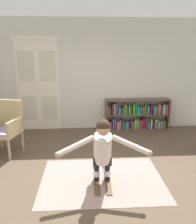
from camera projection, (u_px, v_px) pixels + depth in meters
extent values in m
plane|color=brown|center=(97.00, 174.00, 4.23)|extent=(7.20, 7.20, 0.00)
cube|color=beige|center=(91.00, 75.00, 6.36)|extent=(6.00, 0.10, 2.90)
cube|color=silver|center=(28.00, 86.00, 6.28)|extent=(0.55, 0.04, 2.35)
cube|color=beige|center=(26.00, 66.00, 6.13)|extent=(0.41, 0.01, 0.76)
cube|color=beige|center=(29.00, 108.00, 6.42)|extent=(0.41, 0.01, 0.64)
cube|color=silver|center=(49.00, 86.00, 6.31)|extent=(0.55, 0.04, 2.35)
cube|color=beige|center=(48.00, 66.00, 6.16)|extent=(0.41, 0.01, 0.76)
cube|color=beige|center=(50.00, 108.00, 6.45)|extent=(0.41, 0.01, 0.64)
cube|color=silver|center=(35.00, 38.00, 5.98)|extent=(1.22, 0.04, 0.10)
cube|color=gray|center=(102.00, 179.00, 4.05)|extent=(2.03, 1.52, 0.01)
cube|color=brown|center=(106.00, 115.00, 6.45)|extent=(0.04, 0.30, 0.83)
cube|color=brown|center=(168.00, 114.00, 6.55)|extent=(0.04, 0.30, 0.83)
cube|color=brown|center=(137.00, 128.00, 6.60)|extent=(1.69, 0.30, 0.02)
cube|color=brown|center=(137.00, 114.00, 6.50)|extent=(1.69, 0.30, 0.02)
cube|color=brown|center=(138.00, 100.00, 6.39)|extent=(1.69, 0.30, 0.02)
cube|color=#3B4570|center=(108.00, 125.00, 6.52)|extent=(0.05, 0.18, 0.23)
cube|color=#763550|center=(110.00, 125.00, 6.52)|extent=(0.06, 0.24, 0.21)
cube|color=#477BC3|center=(113.00, 124.00, 6.52)|extent=(0.04, 0.24, 0.28)
cube|color=#C94682|center=(115.00, 123.00, 6.54)|extent=(0.04, 0.17, 0.28)
cube|color=#D7637D|center=(118.00, 125.00, 6.53)|extent=(0.05, 0.20, 0.21)
cube|color=#5E9E6F|center=(120.00, 124.00, 6.55)|extent=(0.04, 0.22, 0.25)
cube|color=#511B3F|center=(121.00, 124.00, 6.55)|extent=(0.04, 0.20, 0.26)
cube|color=#51612F|center=(123.00, 125.00, 6.55)|extent=(0.05, 0.14, 0.19)
cube|color=teal|center=(126.00, 125.00, 6.55)|extent=(0.04, 0.19, 0.19)
cube|color=#6F3A76|center=(128.00, 124.00, 6.56)|extent=(0.05, 0.21, 0.21)
cube|color=#622266|center=(130.00, 124.00, 6.58)|extent=(0.06, 0.16, 0.23)
cube|color=#4A683E|center=(133.00, 125.00, 6.57)|extent=(0.05, 0.16, 0.19)
cube|color=#AFD032|center=(135.00, 124.00, 6.59)|extent=(0.05, 0.18, 0.24)
cube|color=#2FC3C0|center=(137.00, 123.00, 6.58)|extent=(0.03, 0.16, 0.29)
cube|color=olive|center=(139.00, 124.00, 6.59)|extent=(0.04, 0.20, 0.21)
cube|color=#A2293A|center=(141.00, 123.00, 6.59)|extent=(0.06, 0.22, 0.25)
cube|color=#90154F|center=(143.00, 123.00, 6.59)|extent=(0.06, 0.16, 0.29)
cube|color=brown|center=(146.00, 123.00, 6.58)|extent=(0.04, 0.15, 0.28)
cube|color=#4664AE|center=(148.00, 124.00, 6.59)|extent=(0.05, 0.18, 0.20)
cube|color=#CECD79|center=(151.00, 123.00, 6.58)|extent=(0.03, 0.20, 0.26)
cube|color=#3A2950|center=(153.00, 125.00, 6.59)|extent=(0.05, 0.21, 0.19)
cube|color=#61C64C|center=(155.00, 124.00, 6.59)|extent=(0.06, 0.16, 0.24)
cube|color=#D56A83|center=(158.00, 124.00, 6.59)|extent=(0.06, 0.21, 0.21)
cube|color=teal|center=(161.00, 124.00, 6.60)|extent=(0.05, 0.19, 0.20)
cube|color=olive|center=(164.00, 124.00, 6.63)|extent=(0.06, 0.17, 0.20)
cube|color=brown|center=(108.00, 110.00, 6.41)|extent=(0.05, 0.23, 0.24)
cube|color=#50376D|center=(110.00, 110.00, 6.43)|extent=(0.05, 0.17, 0.21)
cube|color=#4D2223|center=(112.00, 109.00, 6.42)|extent=(0.05, 0.16, 0.29)
cube|color=#508F52|center=(114.00, 109.00, 6.41)|extent=(0.05, 0.17, 0.29)
cube|color=purple|center=(117.00, 109.00, 6.44)|extent=(0.03, 0.22, 0.29)
cube|color=#338866|center=(119.00, 111.00, 6.44)|extent=(0.07, 0.23, 0.19)
cube|color=#305029|center=(122.00, 111.00, 6.43)|extent=(0.05, 0.23, 0.19)
cube|color=olive|center=(125.00, 109.00, 6.44)|extent=(0.06, 0.20, 0.28)
cube|color=#722D54|center=(127.00, 110.00, 6.46)|extent=(0.03, 0.18, 0.21)
cube|color=#45CB53|center=(129.00, 110.00, 6.45)|extent=(0.03, 0.20, 0.24)
cube|color=brown|center=(131.00, 110.00, 6.47)|extent=(0.03, 0.16, 0.24)
cube|color=#46A419|center=(134.00, 109.00, 6.45)|extent=(0.05, 0.16, 0.28)
cube|color=#17897D|center=(136.00, 109.00, 6.44)|extent=(0.03, 0.19, 0.27)
cube|color=#19A9A7|center=(138.00, 110.00, 6.45)|extent=(0.05, 0.18, 0.21)
cube|color=#487267|center=(140.00, 110.00, 6.49)|extent=(0.06, 0.24, 0.20)
cube|color=#8E5719|center=(143.00, 110.00, 6.50)|extent=(0.05, 0.21, 0.20)
cube|color=#219026|center=(145.00, 109.00, 6.47)|extent=(0.03, 0.15, 0.27)
cube|color=#5C62A0|center=(148.00, 110.00, 6.50)|extent=(0.06, 0.18, 0.22)
cube|color=#561C48|center=(151.00, 109.00, 6.47)|extent=(0.05, 0.17, 0.26)
cube|color=#114C28|center=(153.00, 110.00, 6.48)|extent=(0.05, 0.22, 0.23)
cube|color=#5C9372|center=(154.00, 110.00, 6.49)|extent=(0.05, 0.18, 0.21)
cube|color=#C04F5C|center=(157.00, 110.00, 6.51)|extent=(0.03, 0.15, 0.22)
cube|color=#CA7949|center=(159.00, 109.00, 6.51)|extent=(0.05, 0.20, 0.26)
cube|color=#8A2F65|center=(161.00, 110.00, 6.52)|extent=(0.03, 0.18, 0.19)
cube|color=#69C3D5|center=(163.00, 109.00, 6.52)|extent=(0.06, 0.20, 0.25)
cube|color=#CD3C55|center=(166.00, 109.00, 6.49)|extent=(0.04, 0.18, 0.26)
cylinder|color=tan|center=(9.00, 150.00, 4.72)|extent=(0.06, 0.06, 0.42)
cylinder|color=tan|center=(1.00, 138.00, 5.31)|extent=(0.06, 0.06, 0.42)
cylinder|color=tan|center=(23.00, 140.00, 5.21)|extent=(0.06, 0.06, 0.42)
cube|color=tan|center=(4.00, 133.00, 4.95)|extent=(0.74, 0.74, 0.06)
cube|color=#9F9ACD|center=(4.00, 131.00, 4.94)|extent=(0.67, 0.67, 0.04)
cube|color=tan|center=(9.00, 113.00, 5.12)|extent=(0.59, 0.22, 0.60)
cube|color=tan|center=(15.00, 126.00, 4.85)|extent=(0.21, 0.56, 0.28)
cube|color=brown|center=(97.00, 179.00, 4.04)|extent=(0.11, 0.94, 0.01)
cube|color=brown|center=(96.00, 165.00, 4.46)|extent=(0.09, 0.12, 0.06)
cube|color=black|center=(97.00, 178.00, 4.01)|extent=(0.08, 0.12, 0.04)
cube|color=brown|center=(107.00, 179.00, 4.05)|extent=(0.11, 0.94, 0.01)
cube|color=brown|center=(105.00, 165.00, 4.46)|extent=(0.09, 0.12, 0.06)
cube|color=black|center=(107.00, 178.00, 4.02)|extent=(0.08, 0.12, 0.04)
cylinder|color=white|center=(97.00, 173.00, 4.01)|extent=(0.11, 0.11, 0.10)
cylinder|color=black|center=(97.00, 162.00, 3.96)|extent=(0.09, 0.09, 0.30)
cylinder|color=black|center=(97.00, 159.00, 3.90)|extent=(0.11, 0.11, 0.22)
cylinder|color=white|center=(107.00, 173.00, 4.02)|extent=(0.11, 0.11, 0.10)
cylinder|color=black|center=(107.00, 162.00, 3.97)|extent=(0.09, 0.09, 0.30)
cylinder|color=black|center=(108.00, 159.00, 3.91)|extent=(0.11, 0.11, 0.22)
cube|color=black|center=(102.00, 160.00, 3.91)|extent=(0.30, 0.19, 0.14)
cylinder|color=silver|center=(103.00, 148.00, 3.75)|extent=(0.29, 0.46, 0.59)
sphere|color=tan|center=(103.00, 129.00, 3.50)|extent=(0.20, 0.20, 0.20)
sphere|color=#382619|center=(103.00, 126.00, 3.50)|extent=(0.21, 0.21, 0.21)
cylinder|color=silver|center=(76.00, 146.00, 3.49)|extent=(0.56, 0.31, 0.24)
sphere|color=tan|center=(58.00, 155.00, 3.39)|extent=(0.09, 0.09, 0.09)
cylinder|color=silver|center=(131.00, 145.00, 3.52)|extent=(0.55, 0.33, 0.24)
sphere|color=tan|center=(149.00, 153.00, 3.44)|extent=(0.09, 0.09, 0.09)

